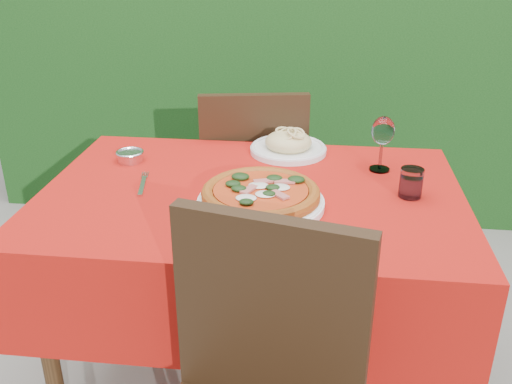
# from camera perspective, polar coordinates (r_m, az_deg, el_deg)

# --- Properties ---
(ground) EXTENTS (60.00, 60.00, 0.00)m
(ground) POSITION_cam_1_polar(r_m,az_deg,el_deg) (2.13, -0.40, -18.46)
(ground) COLOR slate
(ground) RESTS_ON ground
(hedge) EXTENTS (3.20, 0.55, 1.78)m
(hedge) POSITION_cam_1_polar(r_m,az_deg,el_deg) (3.15, 3.18, 14.76)
(hedge) COLOR black
(hedge) RESTS_ON ground
(dining_table) EXTENTS (1.26, 0.86, 0.75)m
(dining_table) POSITION_cam_1_polar(r_m,az_deg,el_deg) (1.78, -0.45, -4.31)
(dining_table) COLOR #402914
(dining_table) RESTS_ON ground
(chair_far) EXTENTS (0.48, 0.48, 0.91)m
(chair_far) POSITION_cam_1_polar(r_m,az_deg,el_deg) (2.34, -0.31, 1.14)
(chair_far) COLOR black
(chair_far) RESTS_ON ground
(pizza_plate) EXTENTS (0.36, 0.36, 0.07)m
(pizza_plate) POSITION_cam_1_polar(r_m,az_deg,el_deg) (1.60, 0.47, -0.42)
(pizza_plate) COLOR white
(pizza_plate) RESTS_ON dining_table
(pasta_plate) EXTENTS (0.27, 0.27, 0.08)m
(pasta_plate) POSITION_cam_1_polar(r_m,az_deg,el_deg) (2.00, 3.25, 4.71)
(pasta_plate) COLOR silver
(pasta_plate) RESTS_ON dining_table
(water_glass) EXTENTS (0.07, 0.07, 0.09)m
(water_glass) POSITION_cam_1_polar(r_m,az_deg,el_deg) (1.72, 15.23, 0.76)
(water_glass) COLOR silver
(water_glass) RESTS_ON dining_table
(wine_glass) EXTENTS (0.07, 0.07, 0.18)m
(wine_glass) POSITION_cam_1_polar(r_m,az_deg,el_deg) (1.86, 12.57, 5.78)
(wine_glass) COLOR silver
(wine_glass) RESTS_ON dining_table
(fork) EXTENTS (0.06, 0.19, 0.01)m
(fork) POSITION_cam_1_polar(r_m,az_deg,el_deg) (1.77, -11.30, 0.63)
(fork) COLOR silver
(fork) RESTS_ON dining_table
(steel_ramekin) EXTENTS (0.09, 0.09, 0.03)m
(steel_ramekin) POSITION_cam_1_polar(r_m,az_deg,el_deg) (1.97, -12.46, 3.46)
(steel_ramekin) COLOR silver
(steel_ramekin) RESTS_ON dining_table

